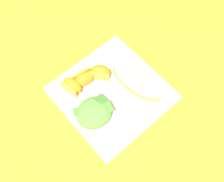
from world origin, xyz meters
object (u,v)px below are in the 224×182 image
green_salad_pile (94,112)px  orange_wedge_front (100,72)px  white_plate (112,94)px  orange_wedge_middle (84,78)px  orange_wedge_rear (72,86)px  cheesy_pizza_bread (137,80)px

green_salad_pile → orange_wedge_front: green_salad_pile is taller
white_plate → orange_wedge_middle: size_ratio=4.33×
orange_wedge_rear → orange_wedge_front: bearing=168.0°
orange_wedge_rear → green_salad_pile: bearing=88.0°
white_plate → orange_wedge_front: (-0.01, -0.06, 0.03)m
cheesy_pizza_bread → orange_wedge_rear: bearing=-35.5°
white_plate → orange_wedge_rear: bearing=-47.2°
cheesy_pizza_bread → white_plate: bearing=-18.1°
green_salad_pile → orange_wedge_middle: (-0.04, -0.10, -0.00)m
orange_wedge_rear → cheesy_pizza_bread: bearing=144.5°
white_plate → orange_wedge_front: size_ratio=4.05×
white_plate → cheesy_pizza_bread: bearing=161.9°
white_plate → orange_wedge_middle: 0.09m
green_salad_pile → cheesy_pizza_bread: bearing=178.6°
green_salad_pile → orange_wedge_rear: size_ratio=1.54×
orange_wedge_rear → orange_wedge_middle: bearing=174.1°
white_plate → green_salad_pile: 0.09m
white_plate → orange_wedge_middle: (0.04, -0.08, 0.03)m
white_plate → cheesy_pizza_bread: (-0.07, 0.02, 0.03)m
orange_wedge_middle → white_plate: bearing=115.1°
cheesy_pizza_bread → orange_wedge_middle: bearing=-43.1°
orange_wedge_front → orange_wedge_rear: size_ratio=1.05×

